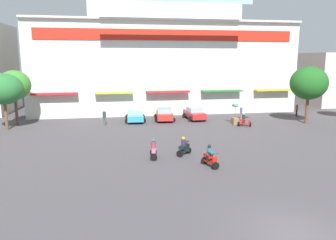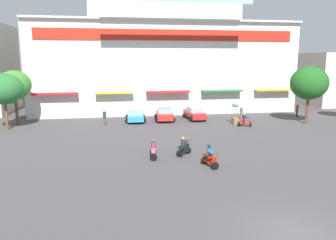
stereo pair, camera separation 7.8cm
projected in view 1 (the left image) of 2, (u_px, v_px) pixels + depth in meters
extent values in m
plane|color=#494548|center=(206.00, 151.00, 26.58)|extent=(128.00, 128.00, 0.00)
cube|color=silver|center=(162.00, 68.00, 47.67)|extent=(35.39, 11.85, 11.95)
cube|color=red|center=(169.00, 35.00, 41.09)|extent=(32.56, 0.12, 1.35)
cube|color=silver|center=(169.00, 19.00, 40.71)|extent=(35.39, 0.70, 0.24)
cube|color=red|center=(55.00, 94.00, 39.52)|extent=(5.36, 1.10, 0.20)
cube|color=gold|center=(114.00, 93.00, 40.73)|extent=(4.67, 1.10, 0.20)
cube|color=red|center=(168.00, 92.00, 41.88)|extent=(5.56, 1.10, 0.20)
cube|color=#2A6F30|center=(222.00, 91.00, 43.10)|extent=(5.38, 1.10, 0.20)
cube|color=gold|center=(273.00, 90.00, 44.33)|extent=(5.08, 1.10, 0.20)
cylinder|color=brown|center=(16.00, 111.00, 36.64)|extent=(0.32, 0.32, 3.21)
ellipsoid|color=#3C832E|center=(14.00, 85.00, 36.12)|extent=(3.53, 3.49, 3.24)
cylinder|color=brown|center=(6.00, 116.00, 34.15)|extent=(0.31, 0.31, 2.91)
ellipsoid|color=#296E33|center=(4.00, 89.00, 33.64)|extent=(3.84, 3.64, 3.18)
cylinder|color=brown|center=(307.00, 110.00, 37.56)|extent=(0.36, 0.36, 3.14)
ellipsoid|color=#1F5B1F|center=(309.00, 83.00, 36.99)|extent=(4.22, 3.87, 3.74)
cube|color=#3496CC|center=(135.00, 116.00, 39.04)|extent=(2.07, 4.60, 0.63)
cube|color=#92BEC4|center=(135.00, 112.00, 38.94)|extent=(1.69, 2.34, 0.51)
cylinder|color=black|center=(128.00, 117.00, 40.35)|extent=(0.61, 0.20, 0.60)
cylinder|color=black|center=(142.00, 116.00, 40.56)|extent=(0.61, 0.20, 0.60)
cylinder|color=black|center=(128.00, 121.00, 37.63)|extent=(0.61, 0.20, 0.60)
cylinder|color=black|center=(143.00, 121.00, 37.84)|extent=(0.61, 0.20, 0.60)
cube|color=red|center=(164.00, 115.00, 39.45)|extent=(2.19, 4.16, 0.72)
cube|color=#8FB7C3|center=(164.00, 110.00, 39.34)|extent=(1.75, 2.14, 0.52)
cylinder|color=black|center=(156.00, 116.00, 40.66)|extent=(0.61, 0.22, 0.60)
cylinder|color=black|center=(171.00, 116.00, 40.80)|extent=(0.61, 0.22, 0.60)
cylinder|color=black|center=(157.00, 120.00, 38.22)|extent=(0.61, 0.22, 0.60)
cylinder|color=black|center=(173.00, 120.00, 38.36)|extent=(0.61, 0.22, 0.60)
cube|color=red|center=(194.00, 114.00, 40.14)|extent=(1.95, 4.19, 0.70)
cube|color=#95B5CB|center=(194.00, 109.00, 40.03)|extent=(1.59, 2.13, 0.52)
cylinder|color=black|center=(185.00, 115.00, 41.22)|extent=(0.61, 0.20, 0.60)
cylinder|color=black|center=(198.00, 115.00, 41.61)|extent=(0.61, 0.20, 0.60)
cylinder|color=black|center=(191.00, 119.00, 38.79)|extent=(0.61, 0.20, 0.60)
cylinder|color=black|center=(205.00, 118.00, 39.18)|extent=(0.61, 0.20, 0.60)
cylinder|color=black|center=(250.00, 124.00, 36.03)|extent=(0.29, 0.54, 0.52)
cylinder|color=black|center=(239.00, 124.00, 36.17)|extent=(0.29, 0.54, 0.52)
cube|color=red|center=(245.00, 123.00, 36.09)|extent=(1.12, 0.58, 0.10)
cube|color=red|center=(243.00, 120.00, 36.05)|extent=(0.75, 0.49, 0.28)
cube|color=red|center=(249.00, 122.00, 36.00)|extent=(0.23, 0.35, 0.66)
cylinder|color=black|center=(250.00, 117.00, 35.90)|extent=(0.18, 0.51, 0.04)
cube|color=black|center=(243.00, 121.00, 36.06)|extent=(0.36, 0.39, 0.36)
cylinder|color=#27223D|center=(244.00, 117.00, 35.97)|extent=(0.40, 0.40, 0.55)
sphere|color=gold|center=(244.00, 114.00, 35.90)|extent=(0.25, 0.25, 0.25)
cube|color=#27223D|center=(246.00, 117.00, 35.94)|extent=(0.52, 0.45, 0.10)
cylinder|color=black|center=(153.00, 152.00, 25.26)|extent=(0.53, 0.20, 0.52)
cylinder|color=black|center=(154.00, 157.00, 23.98)|extent=(0.53, 0.20, 0.52)
cube|color=#D1638D|center=(153.00, 154.00, 24.61)|extent=(0.40, 1.17, 0.10)
cube|color=#D1638D|center=(154.00, 150.00, 24.31)|extent=(0.37, 0.75, 0.28)
cube|color=#D1638D|center=(153.00, 150.00, 25.09)|extent=(0.33, 0.17, 0.66)
cylinder|color=black|center=(153.00, 143.00, 25.02)|extent=(0.52, 0.09, 0.04)
cube|color=#2E323F|center=(154.00, 151.00, 24.44)|extent=(0.35, 0.31, 0.36)
cylinder|color=#973538|center=(153.00, 146.00, 24.35)|extent=(0.35, 0.35, 0.55)
sphere|color=#2C6599|center=(153.00, 140.00, 24.28)|extent=(0.25, 0.25, 0.25)
cube|color=#973538|center=(153.00, 144.00, 24.63)|extent=(0.38, 0.47, 0.10)
cylinder|color=black|center=(216.00, 166.00, 22.09)|extent=(0.54, 0.29, 0.52)
cylinder|color=black|center=(205.00, 160.00, 23.26)|extent=(0.54, 0.29, 0.52)
cube|color=red|center=(210.00, 162.00, 22.66)|extent=(0.61, 1.20, 0.10)
cube|color=red|center=(208.00, 156.00, 22.80)|extent=(0.50, 0.80, 0.28)
cube|color=red|center=(215.00, 162.00, 22.16)|extent=(0.35, 0.23, 0.70)
cylinder|color=black|center=(215.00, 154.00, 22.04)|extent=(0.51, 0.18, 0.04)
cube|color=black|center=(209.00, 158.00, 22.73)|extent=(0.39, 0.36, 0.36)
cylinder|color=#2D6280|center=(209.00, 152.00, 22.64)|extent=(0.40, 0.40, 0.54)
sphere|color=black|center=(209.00, 146.00, 22.57)|extent=(0.25, 0.25, 0.25)
cube|color=#2D6280|center=(212.00, 152.00, 22.38)|extent=(0.45, 0.52, 0.10)
cylinder|color=black|center=(188.00, 150.00, 25.85)|extent=(0.47, 0.47, 0.52)
cylinder|color=black|center=(180.00, 154.00, 24.89)|extent=(0.47, 0.47, 0.52)
cube|color=black|center=(184.00, 151.00, 25.36)|extent=(0.95, 0.95, 0.10)
cube|color=black|center=(183.00, 147.00, 25.11)|extent=(0.69, 0.69, 0.28)
cube|color=black|center=(187.00, 148.00, 25.71)|extent=(0.33, 0.33, 0.68)
cylinder|color=black|center=(188.00, 141.00, 25.63)|extent=(0.39, 0.39, 0.04)
cube|color=black|center=(183.00, 148.00, 25.21)|extent=(0.42, 0.42, 0.36)
cylinder|color=#37253F|center=(183.00, 143.00, 25.14)|extent=(0.45, 0.45, 0.49)
sphere|color=gold|center=(183.00, 138.00, 25.07)|extent=(0.25, 0.25, 0.25)
cube|color=#37253F|center=(185.00, 142.00, 25.34)|extent=(0.55, 0.55, 0.10)
cylinder|color=#6D645B|center=(241.00, 116.00, 40.31)|extent=(0.29, 0.29, 0.81)
cylinder|color=#42518E|center=(241.00, 110.00, 40.18)|extent=(0.47, 0.47, 0.57)
sphere|color=tan|center=(241.00, 107.00, 40.11)|extent=(0.23, 0.23, 0.23)
cylinder|color=black|center=(297.00, 113.00, 42.16)|extent=(0.26, 0.26, 0.90)
cylinder|color=#993E2B|center=(297.00, 107.00, 42.02)|extent=(0.42, 0.42, 0.57)
sphere|color=#DA9F88|center=(297.00, 104.00, 41.95)|extent=(0.23, 0.23, 0.23)
cylinder|color=#434C46|center=(105.00, 122.00, 36.51)|extent=(0.30, 0.30, 0.90)
cylinder|color=#233831|center=(104.00, 115.00, 36.37)|extent=(0.49, 0.49, 0.63)
sphere|color=tan|center=(104.00, 111.00, 36.29)|extent=(0.21, 0.21, 0.21)
cube|color=olive|center=(235.00, 121.00, 37.14)|extent=(0.61, 0.91, 0.75)
cylinder|color=#4C4C4C|center=(235.00, 113.00, 36.96)|extent=(0.04, 0.04, 1.20)
sphere|color=#4FC248|center=(237.00, 105.00, 36.83)|extent=(0.32, 0.32, 0.32)
sphere|color=#3AA1DE|center=(236.00, 106.00, 36.97)|extent=(0.29, 0.29, 0.29)
sphere|color=#34A4D7|center=(233.00, 105.00, 37.00)|extent=(0.33, 0.33, 0.33)
sphere|color=#309CD9|center=(234.00, 105.00, 36.69)|extent=(0.29, 0.29, 0.29)
sphere|color=#E43A89|center=(235.00, 106.00, 36.70)|extent=(0.34, 0.34, 0.34)
sphere|color=#44C750|center=(237.00, 106.00, 36.62)|extent=(0.38, 0.38, 0.38)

